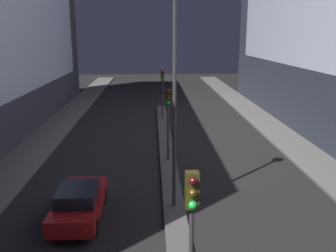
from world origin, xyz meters
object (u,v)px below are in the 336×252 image
traffic_light_mid (168,109)px  street_lamp (175,39)px  traffic_light_far (163,83)px  traffic_light_near (192,216)px  car_left_lane (79,202)px

traffic_light_mid → street_lamp: street_lamp is taller
traffic_light_far → traffic_light_mid: bearing=-90.0°
traffic_light_mid → traffic_light_far: bearing=90.0°
traffic_light_far → traffic_light_near: bearing=-90.0°
traffic_light_near → street_lamp: (0.00, 6.96, 4.00)m
traffic_light_near → traffic_light_far: (0.00, 24.45, 0.00)m
traffic_light_near → car_left_lane: (-3.93, 6.14, -2.48)m
traffic_light_near → traffic_light_far: size_ratio=1.00×
traffic_light_near → car_left_lane: bearing=122.6°
car_left_lane → traffic_light_far: bearing=77.9°
street_lamp → car_left_lane: 7.63m
traffic_light_mid → traffic_light_far: same height
traffic_light_mid → street_lamp: bearing=-90.0°
traffic_light_far → car_left_lane: bearing=-102.1°
traffic_light_near → traffic_light_mid: size_ratio=1.00×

